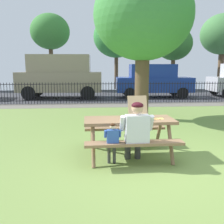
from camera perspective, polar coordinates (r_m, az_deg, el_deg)
The scene contains 16 objects.
ground at distance 6.92m, azimuth 6.56°, elevation -5.28°, with size 28.00×12.47×0.02m, color olive.
cobblestone_walkway at distance 12.28m, azimuth 1.48°, elevation 1.53°, with size 28.00×1.40×0.01m, color slate.
street_asphalt at distance 16.70m, azimuth -0.21°, elevation 3.78°, with size 28.00×7.54×0.01m, color #38383D.
picnic_table_foreground at distance 5.23m, azimuth 3.80°, elevation -3.37°, with size 1.82×1.50×0.79m.
pizza_box_open at distance 5.27m, azimuth 5.99°, elevation -0.23°, with size 0.44×0.52×0.44m.
pizza_slice_on_table at distance 5.29m, azimuth 10.32°, elevation -1.38°, with size 0.25×0.25×0.02m.
adult_at_table at distance 4.75m, azimuth 5.34°, elevation -4.04°, with size 0.61×0.59×1.19m.
child_at_table at distance 4.70m, azimuth 0.08°, elevation -6.13°, with size 0.31×0.30×0.82m.
iron_fence_streetside at distance 12.90m, azimuth 1.15°, elevation 4.35°, with size 22.58×0.03×1.05m.
tree_near_table at distance 9.03m, azimuth 6.90°, elevation 20.24°, with size 3.26×3.26×4.93m.
parked_car_left at distance 15.20m, azimuth -11.34°, elevation 7.93°, with size 4.78×2.23×2.46m.
parked_car_center at distance 15.57m, azimuth 9.09°, elevation 6.94°, with size 4.48×2.09×1.94m.
far_tree_midleft at distance 21.35m, azimuth -13.51°, elevation 16.80°, with size 3.01×3.01×5.82m.
far_tree_center at distance 21.21m, azimuth 0.97°, elevation 16.25°, with size 3.62×3.62×5.75m.
far_tree_midright at distance 22.13m, azimuth 13.49°, elevation 14.45°, with size 2.99×2.99×4.99m.
far_tree_right at distance 23.77m, azimuth 23.32°, elevation 15.40°, with size 3.64×3.64×6.05m.
Camera 1 is at (-1.35, -4.30, 1.81)m, focal length 41.39 mm.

